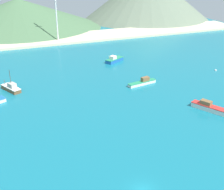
# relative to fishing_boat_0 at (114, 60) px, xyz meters

# --- Properties ---
(ground) EXTENTS (260.00, 280.00, 0.50)m
(ground) POSITION_rel_fishing_boat_0_xyz_m (-24.51, -43.33, -1.20)
(ground) COLOR #146B7F
(fishing_boat_0) EXTENTS (9.06, 6.96, 2.74)m
(fishing_boat_0) POSITION_rel_fishing_boat_0_xyz_m (0.00, 0.00, 0.00)
(fishing_boat_0) COLOR #1E5BA8
(fishing_boat_0) RESTS_ON ground
(fishing_boat_1) EXTENTS (10.76, 3.78, 2.44)m
(fishing_boat_1) POSITION_rel_fishing_boat_0_xyz_m (-0.81, -27.15, -0.16)
(fishing_boat_1) COLOR silver
(fishing_boat_1) RESTS_ON ground
(fishing_boat_4) EXTENTS (5.84, 8.60, 7.22)m
(fishing_boat_4) POSITION_rel_fishing_boat_0_xyz_m (-42.45, -16.38, 0.06)
(fishing_boat_4) COLOR brown
(fishing_boat_4) RESTS_ON ground
(fishing_boat_7) EXTENTS (6.90, 10.37, 2.63)m
(fishing_boat_7) POSITION_rel_fishing_boat_0_xyz_m (7.42, -51.49, -0.02)
(fishing_boat_7) COLOR silver
(fishing_boat_7) RESTS_ON ground
(buoy_0) EXTENTS (0.75, 0.75, 0.75)m
(buoy_0) POSITION_rel_fishing_boat_0_xyz_m (31.74, -24.87, -0.82)
(buoy_0) COLOR silver
(buoy_0) RESTS_ON ground
(beach_strip) EXTENTS (247.00, 23.13, 1.20)m
(beach_strip) POSITION_rel_fishing_boat_0_xyz_m (-24.51, 46.65, -0.35)
(beach_strip) COLOR beige
(beach_strip) RESTS_ON ground
(hill_central) EXTENTS (102.77, 102.77, 17.91)m
(hill_central) POSITION_rel_fishing_boat_0_xyz_m (-28.03, 89.33, 8.00)
(hill_central) COLOR #476B47
(hill_central) RESTS_ON ground
(radio_tower) EXTENTS (3.31, 2.65, 33.15)m
(radio_tower) POSITION_rel_fishing_boat_0_xyz_m (-14.07, 42.45, 15.95)
(radio_tower) COLOR silver
(radio_tower) RESTS_ON ground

